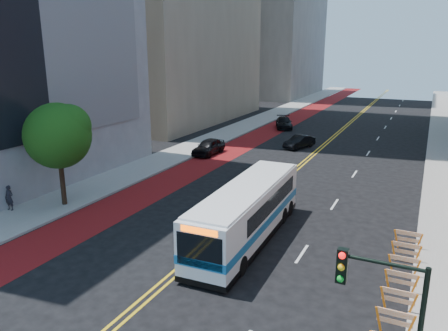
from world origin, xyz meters
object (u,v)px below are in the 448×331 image
street_tree (59,133)px  car_b (299,142)px  pedestrian (9,198)px  traffic_signal (384,312)px  transit_bus (248,212)px  car_c (284,123)px  car_a (209,147)px

street_tree → car_b: street_tree is taller
street_tree → pedestrian: bearing=-135.3°
traffic_signal → car_b: size_ratio=1.28×
transit_bus → car_b: size_ratio=2.87×
car_b → car_c: (-4.97, 10.24, 0.05)m
car_a → pedestrian: pedestrian is taller
car_c → car_a: bearing=-119.1°
traffic_signal → pedestrian: bearing=162.6°
traffic_signal → car_b: traffic_signal is taller
car_b → transit_bus: bearing=-61.3°
car_b → car_a: bearing=-118.2°
car_b → car_c: car_c is taller
street_tree → car_b: 25.48m
street_tree → car_a: bearing=83.4°
car_a → car_b: car_a is taller
street_tree → traffic_signal: street_tree is taller
traffic_signal → car_b: 35.01m
street_tree → car_a: size_ratio=1.49×
traffic_signal → car_b: (-11.47, 32.93, -3.07)m
car_b → pedestrian: bearing=-94.5°
transit_bus → pedestrian: bearing=-171.5°
street_tree → traffic_signal: 22.79m
car_c → car_b: bearing=-85.5°
transit_bus → car_b: (-3.66, 23.00, -0.97)m
traffic_signal → car_a: size_ratio=1.13×
car_a → street_tree: bearing=-95.7°
traffic_signal → car_c: size_ratio=1.04×
car_a → pedestrian: bearing=-101.8°
transit_bus → pedestrian: (-15.21, -2.72, -0.67)m
street_tree → pedestrian: street_tree is taller
pedestrian → car_c: bearing=70.6°
traffic_signal → car_c: (-16.44, 43.18, -3.01)m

